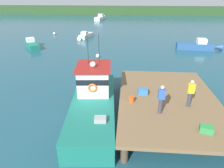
# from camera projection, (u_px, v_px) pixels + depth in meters

# --- Properties ---
(ground_plane) EXTENTS (200.00, 200.00, 0.00)m
(ground_plane) POSITION_uv_depth(u_px,v_px,m) (92.00, 111.00, 13.28)
(ground_plane) COLOR #1E4C5B
(dock) EXTENTS (6.00, 9.00, 1.20)m
(dock) POSITION_uv_depth(u_px,v_px,m) (168.00, 100.00, 12.49)
(dock) COLOR #4C3D2D
(dock) RESTS_ON ground
(main_fishing_boat) EXTENTS (3.21, 9.92, 4.80)m
(main_fishing_boat) POSITION_uv_depth(u_px,v_px,m) (94.00, 99.00, 12.78)
(main_fishing_boat) COLOR #196B5B
(main_fishing_boat) RESTS_ON ground
(crate_stack_mid_dock) EXTENTS (0.70, 0.59, 0.32)m
(crate_stack_mid_dock) POSITION_uv_depth(u_px,v_px,m) (206.00, 129.00, 9.40)
(crate_stack_mid_dock) COLOR #2D8442
(crate_stack_mid_dock) RESTS_ON dock
(crate_single_far) EXTENTS (0.62, 0.47, 0.37)m
(crate_single_far) POSITION_uv_depth(u_px,v_px,m) (143.00, 92.00, 12.83)
(crate_single_far) COLOR #3370B2
(crate_single_far) RESTS_ON dock
(bait_bucket) EXTENTS (0.32, 0.32, 0.34)m
(bait_bucket) POSITION_uv_depth(u_px,v_px,m) (132.00, 99.00, 11.95)
(bait_bucket) COLOR #E04C19
(bait_bucket) RESTS_ON dock
(deckhand_by_the_boat) EXTENTS (0.36, 0.22, 1.63)m
(deckhand_by_the_boat) POSITION_uv_depth(u_px,v_px,m) (161.00, 99.00, 10.58)
(deckhand_by_the_boat) COLOR #383842
(deckhand_by_the_boat) RESTS_ON dock
(deckhand_further_back) EXTENTS (0.36, 0.22, 1.63)m
(deckhand_further_back) POSITION_uv_depth(u_px,v_px,m) (191.00, 93.00, 11.20)
(deckhand_further_back) COLOR #383842
(deckhand_further_back) RESTS_ON dock
(moored_boat_outer_mooring) EXTENTS (5.91, 1.84, 1.49)m
(moored_boat_outer_mooring) POSITION_uv_depth(u_px,v_px,m) (198.00, 46.00, 27.08)
(moored_boat_outer_mooring) COLOR #285184
(moored_boat_outer_mooring) RESTS_ON ground
(moored_boat_off_the_point) EXTENTS (3.76, 4.66, 1.28)m
(moored_boat_off_the_point) POSITION_uv_depth(u_px,v_px,m) (31.00, 44.00, 28.12)
(moored_boat_off_the_point) COLOR #196B5B
(moored_boat_off_the_point) RESTS_ON ground
(moored_boat_far_right) EXTENTS (2.50, 6.15, 1.53)m
(moored_boat_far_right) POSITION_uv_depth(u_px,v_px,m) (100.00, 18.00, 54.79)
(moored_boat_far_right) COLOR silver
(moored_boat_far_right) RESTS_ON ground
(moored_boat_near_channel) EXTENTS (2.03, 4.51, 1.13)m
(moored_boat_near_channel) POSITION_uv_depth(u_px,v_px,m) (85.00, 36.00, 33.76)
(moored_boat_near_channel) COLOR silver
(moored_boat_near_channel) RESTS_ON ground
(mooring_buoy_inshore) EXTENTS (0.46, 0.46, 0.46)m
(mooring_buoy_inshore) POSITION_uv_depth(u_px,v_px,m) (98.00, 56.00, 23.81)
(mooring_buoy_inshore) COLOR silver
(mooring_buoy_inshore) RESTS_ON ground
(mooring_buoy_channel_marker) EXTENTS (0.47, 0.47, 0.47)m
(mooring_buoy_channel_marker) POSITION_uv_depth(u_px,v_px,m) (54.00, 33.00, 36.30)
(mooring_buoy_channel_marker) COLOR silver
(mooring_buoy_channel_marker) RESTS_ON ground
(far_shoreline) EXTENTS (120.00, 8.00, 2.40)m
(far_shoreline) POSITION_uv_depth(u_px,v_px,m) (122.00, 10.00, 68.84)
(far_shoreline) COLOR #284723
(far_shoreline) RESTS_ON ground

